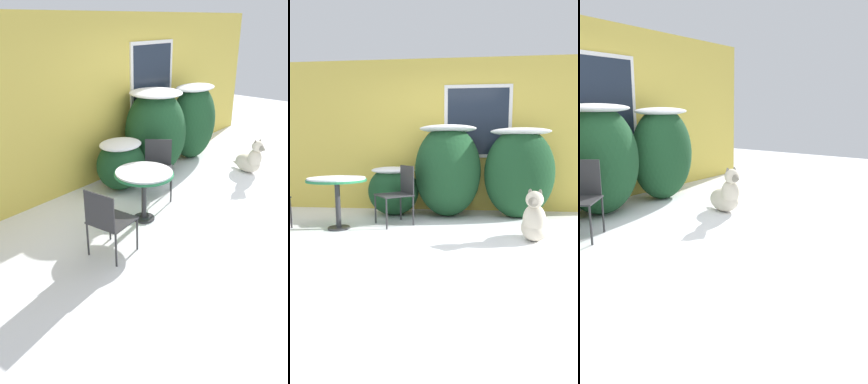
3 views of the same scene
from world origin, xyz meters
The scene contains 8 objects.
ground_plane centered at (0.00, 0.00, 0.00)m, with size 16.00×16.00×0.00m, color white.
house_wall centered at (0.03, 2.20, 1.35)m, with size 8.00×0.10×2.68m.
shrub_left centered at (-0.78, 1.64, 0.44)m, with size 0.85×0.73×0.82m.
shrub_middle centered at (0.13, 1.66, 0.79)m, with size 1.09×1.06×1.50m.
shrub_right centered at (1.28, 1.61, 0.76)m, with size 1.11×0.73×1.45m.
patio_table centered at (-1.35, 0.67, 0.63)m, with size 0.80×0.80×0.72m.
patio_chair_near_table centered at (-0.57, 1.05, 0.49)m, with size 0.64×0.64×0.87m.
dog centered at (1.25, 0.33, 0.23)m, with size 0.51×0.74×0.65m.
Camera 2 is at (0.35, -3.28, 1.10)m, focal length 28.00 mm.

